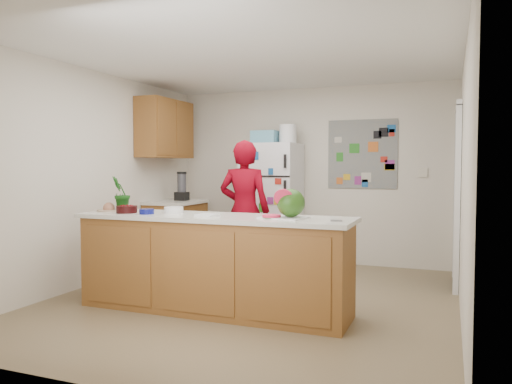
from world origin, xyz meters
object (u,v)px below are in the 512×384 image
at_px(watermelon, 291,203).
at_px(refrigerator, 272,204).
at_px(cherry_bowl, 127,209).
at_px(person, 245,211).

bearing_deg(watermelon, refrigerator, 113.22).
xyz_separation_m(refrigerator, cherry_bowl, (-0.66, -2.47, 0.11)).
height_order(person, cherry_bowl, person).
height_order(refrigerator, watermelon, refrigerator).
relative_size(refrigerator, watermelon, 6.73).
distance_m(refrigerator, person, 1.09).
relative_size(person, watermelon, 6.71).
distance_m(person, cherry_bowl, 1.56).
distance_m(refrigerator, cherry_bowl, 2.56).
xyz_separation_m(watermelon, cherry_bowl, (-1.68, -0.10, -0.10)).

